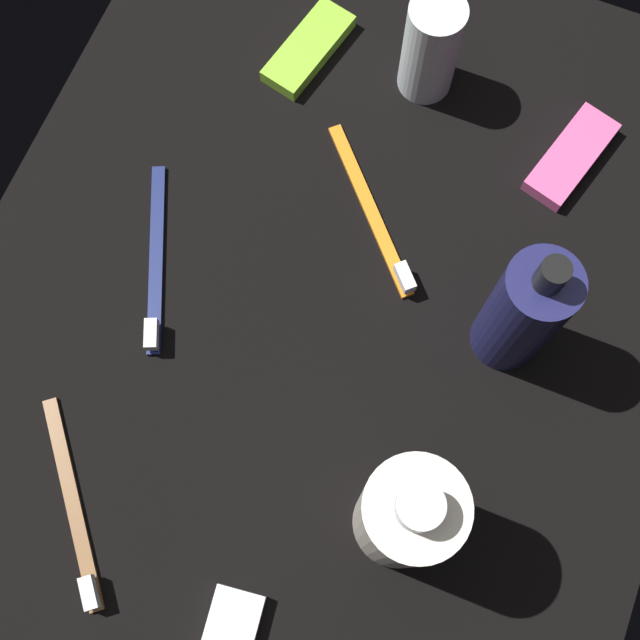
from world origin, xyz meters
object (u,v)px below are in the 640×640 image
at_px(lotion_bottle, 523,312).
at_px(toothbrush_navy, 155,268).
at_px(bodywash_bottle, 406,516).
at_px(deodorant_stick, 428,47).
at_px(toothbrush_brown, 75,515).
at_px(snack_bar_lime, 309,48).
at_px(toothbrush_orange, 377,219).
at_px(snack_bar_pink, 571,157).

bearing_deg(lotion_bottle, toothbrush_navy, -79.70).
bearing_deg(bodywash_bottle, deodorant_stick, -162.76).
height_order(deodorant_stick, toothbrush_brown, deodorant_stick).
distance_m(lotion_bottle, bodywash_bottle, 0.19).
bearing_deg(snack_bar_lime, toothbrush_navy, 4.22).
relative_size(bodywash_bottle, deodorant_stick, 1.66).
relative_size(bodywash_bottle, toothbrush_orange, 1.29).
bearing_deg(lotion_bottle, snack_bar_pink, 179.23).
height_order(lotion_bottle, toothbrush_brown, lotion_bottle).
relative_size(bodywash_bottle, toothbrush_brown, 1.23).
height_order(lotion_bottle, toothbrush_orange, lotion_bottle).
bearing_deg(deodorant_stick, toothbrush_navy, -29.47).
bearing_deg(toothbrush_orange, toothbrush_navy, -54.58).
bearing_deg(toothbrush_brown, snack_bar_pink, 148.65).
relative_size(toothbrush_orange, snack_bar_lime, 1.35).
relative_size(deodorant_stick, toothbrush_orange, 0.77).
height_order(bodywash_bottle, deodorant_stick, bodywash_bottle).
bearing_deg(toothbrush_navy, toothbrush_orange, 125.42).
xyz_separation_m(lotion_bottle, snack_bar_pink, (-0.19, 0.00, -0.07)).
bearing_deg(deodorant_stick, snack_bar_lime, -83.62).
bearing_deg(bodywash_bottle, toothbrush_brown, -69.32).
distance_m(toothbrush_brown, snack_bar_lime, 0.48).
height_order(deodorant_stick, snack_bar_pink, deodorant_stick).
height_order(lotion_bottle, deodorant_stick, lotion_bottle).
relative_size(bodywash_bottle, toothbrush_navy, 1.06).
bearing_deg(lotion_bottle, toothbrush_brown, -45.37).
xyz_separation_m(lotion_bottle, snack_bar_lime, (-0.20, -0.27, -0.07)).
height_order(bodywash_bottle, snack_bar_lime, bodywash_bottle).
relative_size(deodorant_stick, snack_bar_pink, 1.04).
bearing_deg(toothbrush_brown, toothbrush_navy, -172.29).
bearing_deg(toothbrush_orange, bodywash_bottle, 24.37).
xyz_separation_m(deodorant_stick, toothbrush_orange, (0.15, 0.01, -0.05)).
relative_size(snack_bar_lime, snack_bar_pink, 1.00).
bearing_deg(toothbrush_navy, snack_bar_lime, 170.77).
bearing_deg(toothbrush_brown, snack_bar_lime, 178.51).
height_order(deodorant_stick, toothbrush_orange, deodorant_stick).
bearing_deg(toothbrush_brown, lotion_bottle, 134.63).
distance_m(lotion_bottle, snack_bar_lime, 0.34).
height_order(lotion_bottle, snack_bar_pink, lotion_bottle).
relative_size(toothbrush_navy, snack_bar_lime, 1.63).
relative_size(lotion_bottle, toothbrush_navy, 1.05).
relative_size(deodorant_stick, toothbrush_brown, 0.74).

